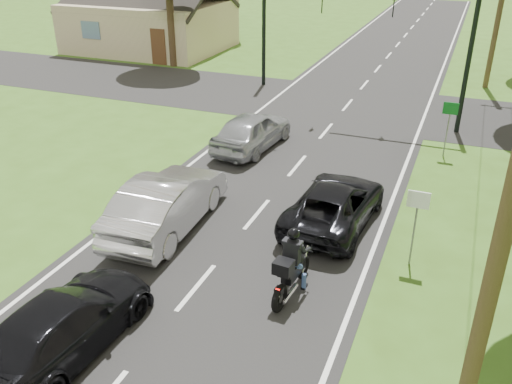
% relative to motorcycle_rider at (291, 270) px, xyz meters
% --- Properties ---
extents(ground, '(140.00, 140.00, 0.00)m').
position_rel_motorcycle_rider_xyz_m(ground, '(-2.22, -0.61, -0.71)').
color(ground, '#355518').
rests_on(ground, ground).
extents(road, '(8.00, 100.00, 0.01)m').
position_rel_motorcycle_rider_xyz_m(road, '(-2.22, 9.39, -0.70)').
color(road, black).
rests_on(road, ground).
extents(cross_road, '(60.00, 7.00, 0.01)m').
position_rel_motorcycle_rider_xyz_m(cross_road, '(-2.22, 15.39, -0.70)').
color(cross_road, black).
rests_on(cross_road, ground).
extents(motorcycle_rider, '(0.61, 2.09, 1.80)m').
position_rel_motorcycle_rider_xyz_m(motorcycle_rider, '(0.00, 0.00, 0.00)').
color(motorcycle_rider, black).
rests_on(motorcycle_rider, ground).
extents(dark_suv, '(2.41, 4.71, 1.27)m').
position_rel_motorcycle_rider_xyz_m(dark_suv, '(0.09, 3.76, -0.06)').
color(dark_suv, black).
rests_on(dark_suv, road).
extents(silver_sedan, '(1.97, 5.03, 1.63)m').
position_rel_motorcycle_rider_xyz_m(silver_sedan, '(-4.32, 1.71, 0.12)').
color(silver_sedan, silver).
rests_on(silver_sedan, road).
extents(silver_suv, '(2.15, 4.49, 1.48)m').
position_rel_motorcycle_rider_xyz_m(silver_suv, '(-4.43, 8.39, 0.04)').
color(silver_suv, '#A4A7AC').
rests_on(silver_suv, road).
extents(dark_car_behind, '(2.02, 4.56, 1.30)m').
position_rel_motorcycle_rider_xyz_m(dark_car_behind, '(-3.72, -3.51, -0.05)').
color(dark_car_behind, black).
rests_on(dark_car_behind, road).
extents(traffic_signal, '(6.38, 0.44, 6.00)m').
position_rel_motorcycle_rider_xyz_m(traffic_signal, '(1.12, 13.39, 3.43)').
color(traffic_signal, black).
rests_on(traffic_signal, ground).
extents(signal_pole_far, '(0.20, 0.20, 6.00)m').
position_rel_motorcycle_rider_xyz_m(signal_pole_far, '(-7.42, 17.39, 2.29)').
color(signal_pole_far, black).
rests_on(signal_pole_far, ground).
extents(sign_white, '(0.55, 0.07, 2.12)m').
position_rel_motorcycle_rider_xyz_m(sign_white, '(2.48, 2.37, 0.89)').
color(sign_white, slate).
rests_on(sign_white, ground).
extents(sign_green, '(0.55, 0.07, 2.12)m').
position_rel_motorcycle_rider_xyz_m(sign_green, '(2.68, 10.37, 0.89)').
color(sign_green, slate).
rests_on(sign_green, ground).
extents(house, '(10.20, 8.00, 4.84)m').
position_rel_motorcycle_rider_xyz_m(house, '(-18.22, 23.39, 1.06)').
color(house, tan).
rests_on(house, ground).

